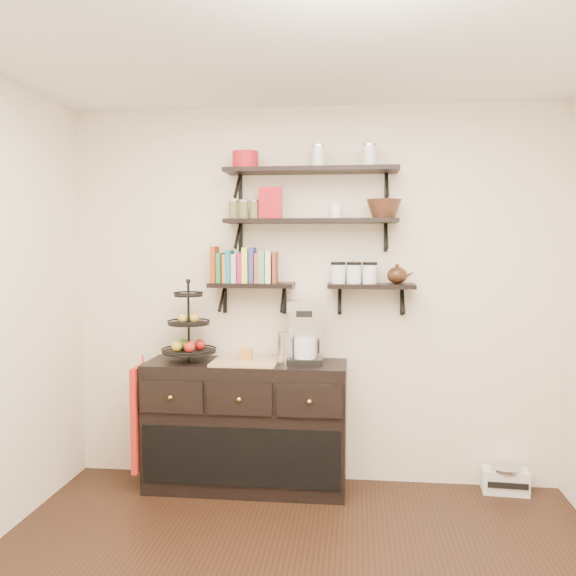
% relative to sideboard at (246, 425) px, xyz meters
% --- Properties ---
extents(ceiling, '(3.50, 3.50, 0.02)m').
position_rel_sideboard_xyz_m(ceiling, '(0.45, -1.51, 2.25)').
color(ceiling, white).
rests_on(ceiling, back_wall).
extents(back_wall, '(3.50, 0.02, 2.70)m').
position_rel_sideboard_xyz_m(back_wall, '(0.45, 0.24, 0.90)').
color(back_wall, beige).
rests_on(back_wall, ground).
extents(shelf_top, '(1.20, 0.27, 0.23)m').
position_rel_sideboard_xyz_m(shelf_top, '(0.45, 0.10, 1.78)').
color(shelf_top, black).
rests_on(shelf_top, back_wall).
extents(shelf_mid, '(1.20, 0.27, 0.23)m').
position_rel_sideboard_xyz_m(shelf_mid, '(0.45, 0.10, 1.43)').
color(shelf_mid, black).
rests_on(shelf_mid, back_wall).
extents(shelf_low_left, '(0.60, 0.25, 0.23)m').
position_rel_sideboard_xyz_m(shelf_low_left, '(0.03, 0.12, 0.98)').
color(shelf_low_left, black).
rests_on(shelf_low_left, back_wall).
extents(shelf_low_right, '(0.60, 0.25, 0.23)m').
position_rel_sideboard_xyz_m(shelf_low_right, '(0.87, 0.12, 0.98)').
color(shelf_low_right, black).
rests_on(shelf_low_right, back_wall).
extents(cookbooks, '(0.43, 0.15, 0.26)m').
position_rel_sideboard_xyz_m(cookbooks, '(-0.03, 0.12, 1.11)').
color(cookbooks, '#A33910').
rests_on(cookbooks, shelf_low_left).
extents(glass_canisters, '(0.32, 0.10, 0.13)m').
position_rel_sideboard_xyz_m(glass_canisters, '(0.75, 0.12, 1.06)').
color(glass_canisters, silver).
rests_on(glass_canisters, shelf_low_right).
extents(sideboard, '(1.40, 0.50, 0.92)m').
position_rel_sideboard_xyz_m(sideboard, '(0.00, 0.00, 0.00)').
color(sideboard, black).
rests_on(sideboard, floor).
extents(fruit_stand, '(0.38, 0.38, 0.55)m').
position_rel_sideboard_xyz_m(fruit_stand, '(-0.40, 0.00, 0.64)').
color(fruit_stand, black).
rests_on(fruit_stand, sideboard).
extents(candle, '(0.08, 0.08, 0.08)m').
position_rel_sideboard_xyz_m(candle, '(0.00, 0.00, 0.50)').
color(candle, '#B96E2A').
rests_on(candle, sideboard).
extents(coffee_maker, '(0.25, 0.24, 0.44)m').
position_rel_sideboard_xyz_m(coffee_maker, '(0.42, 0.03, 0.66)').
color(coffee_maker, black).
rests_on(coffee_maker, sideboard).
extents(thermal_carafe, '(0.11, 0.11, 0.22)m').
position_rel_sideboard_xyz_m(thermal_carafe, '(0.28, -0.02, 0.56)').
color(thermal_carafe, silver).
rests_on(thermal_carafe, sideboard).
extents(apron, '(0.04, 0.31, 0.72)m').
position_rel_sideboard_xyz_m(apron, '(-0.73, -0.10, 0.07)').
color(apron, '#B12413').
rests_on(apron, sideboard).
extents(radio, '(0.32, 0.22, 0.18)m').
position_rel_sideboard_xyz_m(radio, '(1.80, 0.11, -0.36)').
color(radio, silver).
rests_on(radio, floor).
extents(recipe_box, '(0.16, 0.07, 0.22)m').
position_rel_sideboard_xyz_m(recipe_box, '(0.16, 0.10, 1.56)').
color(recipe_box, '#AA131D').
rests_on(recipe_box, shelf_mid).
extents(walnut_bowl, '(0.24, 0.24, 0.13)m').
position_rel_sideboard_xyz_m(walnut_bowl, '(0.95, 0.10, 1.51)').
color(walnut_bowl, black).
rests_on(walnut_bowl, shelf_mid).
extents(ramekins, '(0.09, 0.09, 0.10)m').
position_rel_sideboard_xyz_m(ramekins, '(0.62, 0.10, 1.50)').
color(ramekins, white).
rests_on(ramekins, shelf_mid).
extents(teapot, '(0.20, 0.16, 0.14)m').
position_rel_sideboard_xyz_m(teapot, '(1.04, 0.12, 1.07)').
color(teapot, '#311B0E').
rests_on(teapot, shelf_low_right).
extents(red_pot, '(0.18, 0.18, 0.12)m').
position_rel_sideboard_xyz_m(red_pot, '(-0.01, 0.10, 1.86)').
color(red_pot, '#AA131D').
rests_on(red_pot, shelf_top).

